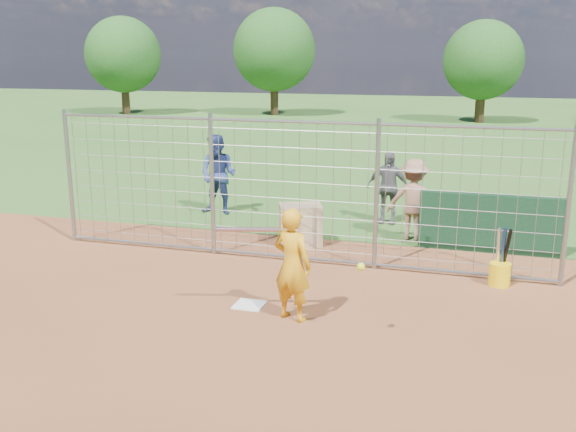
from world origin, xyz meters
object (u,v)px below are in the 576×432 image
(bystander_b, at_px, (388,187))
(bystander_c, at_px, (414,200))
(batter, at_px, (292,265))
(bystander_a, at_px, (218,175))
(equipment_bin, at_px, (300,225))
(bucket_with_bats, at_px, (500,271))

(bystander_b, bearing_deg, bystander_c, -57.48)
(batter, relative_size, bystander_a, 0.87)
(batter, height_order, bystander_a, bystander_a)
(batter, bearing_deg, equipment_bin, -57.95)
(batter, bearing_deg, bystander_c, -86.33)
(bystander_a, distance_m, bystander_c, 4.62)
(bystander_b, bearing_deg, batter, -93.12)
(batter, relative_size, equipment_bin, 2.01)
(bystander_b, bearing_deg, bystander_a, -173.80)
(bystander_a, height_order, bucket_with_bats, bystander_a)
(bystander_a, xyz_separation_m, bystander_c, (4.54, -0.86, -0.11))
(bystander_a, height_order, bystander_b, bystander_a)
(bystander_a, bearing_deg, batter, -53.87)
(bystander_a, height_order, equipment_bin, bystander_a)
(bystander_a, xyz_separation_m, bystander_b, (3.86, 0.28, -0.13))
(equipment_bin, relative_size, bucket_with_bats, 0.82)
(bystander_a, relative_size, equipment_bin, 2.31)
(bystander_b, relative_size, bucket_with_bats, 1.64)
(bystander_c, relative_size, bucket_with_bats, 1.67)
(batter, relative_size, bystander_b, 1.01)
(bucket_with_bats, bearing_deg, bystander_b, 123.88)
(bystander_b, bearing_deg, bucket_with_bats, -54.11)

